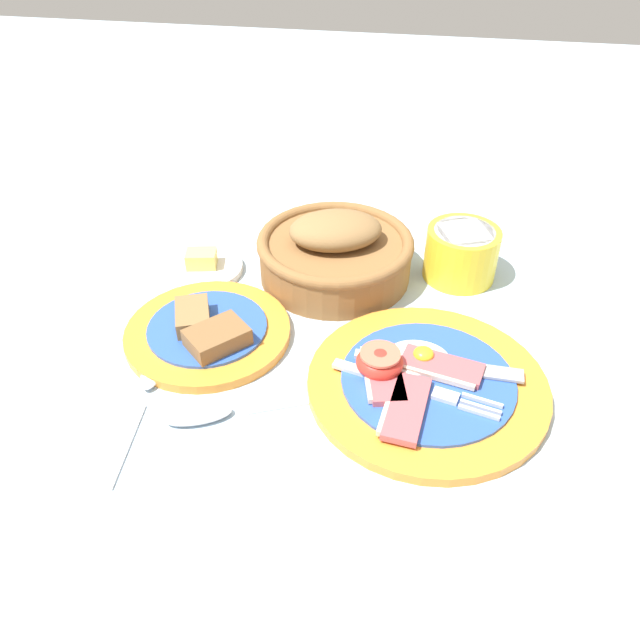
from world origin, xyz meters
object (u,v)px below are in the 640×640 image
object	(u,v)px
teaspoon_near_cup	(146,388)
butter_dish	(203,267)
bread_basket	(335,252)
breakfast_plate	(422,381)
bread_plate	(208,331)
sugar_cup	(461,252)
teaspoon_by_saucer	(225,412)

from	to	relation	value
teaspoon_near_cup	butter_dish	bearing A→B (deg)	-2.21
bread_basket	breakfast_plate	bearing A→B (deg)	-57.30
bread_plate	sugar_cup	xyz separation A→B (m)	(0.30, 0.19, 0.03)
sugar_cup	bread_basket	xyz separation A→B (m)	(-0.17, -0.03, 0.00)
breakfast_plate	butter_dish	size ratio (longest dim) A/B	2.39
sugar_cup	breakfast_plate	bearing A→B (deg)	-99.59
breakfast_plate	bread_plate	world-z (taller)	breakfast_plate
sugar_cup	butter_dish	size ratio (longest dim) A/B	0.88
bread_plate	teaspoon_by_saucer	distance (m)	0.13
butter_dish	teaspoon_by_saucer	distance (m)	0.28
bread_plate	bread_basket	bearing A→B (deg)	50.63
sugar_cup	teaspoon_by_saucer	bearing A→B (deg)	-128.21
breakfast_plate	teaspoon_near_cup	distance (m)	0.30
teaspoon_by_saucer	teaspoon_near_cup	bearing A→B (deg)	-34.44
bread_plate	teaspoon_near_cup	distance (m)	0.11
butter_dish	teaspoon_near_cup	xyz separation A→B (m)	(0.01, -0.23, -0.00)
sugar_cup	butter_dish	distance (m)	0.35
bread_basket	butter_dish	distance (m)	0.19
sugar_cup	teaspoon_by_saucer	size ratio (longest dim) A/B	0.53
teaspoon_by_saucer	butter_dish	bearing A→B (deg)	-89.92
bread_plate	teaspoon_near_cup	bearing A→B (deg)	-111.15
teaspoon_near_cup	bread_basket	bearing A→B (deg)	-38.74
bread_basket	teaspoon_by_saucer	bearing A→B (deg)	-104.88
bread_basket	sugar_cup	bearing A→B (deg)	9.90
sugar_cup	butter_dish	world-z (taller)	sugar_cup
butter_dish	bread_basket	bearing A→B (deg)	7.04
bread_basket	butter_dish	xyz separation A→B (m)	(-0.18, -0.02, -0.03)
breakfast_plate	butter_dish	distance (m)	0.36
teaspoon_by_saucer	bread_basket	bearing A→B (deg)	-127.95
breakfast_plate	teaspoon_near_cup	world-z (taller)	breakfast_plate
breakfast_plate	teaspoon_by_saucer	distance (m)	0.22
bread_plate	bread_basket	distance (m)	0.21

